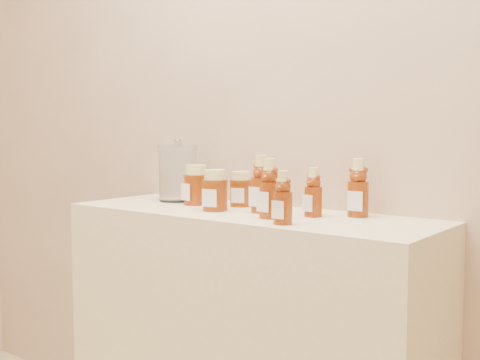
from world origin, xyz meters
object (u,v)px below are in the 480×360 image
Objects in this scene: glass_canister at (178,171)px; honey_jar_left at (196,185)px; display_table at (246,354)px; bear_bottle_back_left at (261,180)px; bear_bottle_front_left at (270,184)px.

honey_jar_left is at bearing -17.03° from glass_canister.
display_table is 5.59× the size of glass_canister.
glass_canister is (-0.40, 0.06, 0.01)m from bear_bottle_back_left.
bear_bottle_back_left is 0.41m from glass_canister.
glass_canister is (-0.12, 0.04, 0.04)m from honey_jar_left.
honey_jar_left is 0.62× the size of glass_canister.
bear_bottle_front_left reaches higher than honey_jar_left.
bear_bottle_back_left is 1.03× the size of bear_bottle_front_left.
glass_canister is (-0.49, 0.14, 0.01)m from bear_bottle_front_left.
bear_bottle_front_left is (0.09, -0.08, -0.00)m from bear_bottle_back_left.
bear_bottle_back_left is 1.48× the size of honey_jar_left.
display_table is 8.95× the size of honey_jar_left.
display_table is at bearing -158.71° from bear_bottle_back_left.
glass_canister is (-0.36, 0.08, 0.56)m from display_table.
bear_bottle_front_left is (0.13, -0.06, 0.55)m from display_table.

